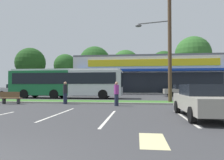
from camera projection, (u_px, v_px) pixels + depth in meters
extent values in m
cube|color=#386B28|center=(100.00, 102.00, 17.18)|extent=(56.00, 2.20, 0.12)
cube|color=#99968C|center=(98.00, 103.00, 15.97)|extent=(56.00, 0.24, 0.12)
cube|color=silver|center=(59.00, 114.00, 10.36)|extent=(0.12, 4.80, 0.01)
cube|color=silver|center=(109.00, 118.00, 9.16)|extent=(0.12, 4.80, 0.01)
cube|color=silver|center=(184.00, 117.00, 9.29)|extent=(0.12, 4.80, 0.01)
cube|color=beige|center=(153.00, 140.00, 5.41)|extent=(0.70, 1.60, 0.01)
cube|color=silver|center=(149.00, 77.00, 39.12)|extent=(25.98, 13.21, 6.17)
cube|color=black|center=(152.00, 83.00, 32.50)|extent=(21.82, 0.08, 3.21)
cube|color=#14389E|center=(152.00, 70.00, 31.89)|extent=(24.42, 1.40, 0.35)
cube|color=yellow|center=(152.00, 63.00, 32.54)|extent=(20.78, 0.16, 1.11)
cube|color=slate|center=(149.00, 60.00, 39.20)|extent=(25.98, 13.21, 0.30)
cylinder|color=#473323|center=(30.00, 82.00, 48.31)|extent=(0.44, 0.44, 4.16)
sphere|color=#1E4719|center=(30.00, 63.00, 48.43)|extent=(7.03, 7.03, 7.03)
cylinder|color=#473323|center=(65.00, 82.00, 50.10)|extent=(0.44, 0.44, 4.20)
sphere|color=#23511E|center=(65.00, 65.00, 50.20)|extent=(5.62, 5.62, 5.62)
cylinder|color=#473323|center=(95.00, 82.00, 49.11)|extent=(0.44, 0.44, 4.17)
sphere|color=#23511E|center=(95.00, 62.00, 49.23)|extent=(7.58, 7.58, 7.58)
cylinder|color=#473323|center=(126.00, 83.00, 46.22)|extent=(0.44, 0.44, 3.89)
sphere|color=#2D6026|center=(126.00, 64.00, 46.32)|extent=(6.36, 6.36, 6.36)
cylinder|color=#473323|center=(164.00, 83.00, 44.31)|extent=(0.44, 0.44, 3.65)
sphere|color=#1E4719|center=(164.00, 65.00, 44.41)|extent=(6.00, 6.00, 6.00)
cylinder|color=#473323|center=(193.00, 80.00, 43.51)|extent=(0.44, 0.44, 5.27)
sphere|color=#2D6026|center=(193.00, 54.00, 43.64)|extent=(7.55, 7.55, 7.55)
cylinder|color=#4C3826|center=(170.00, 46.00, 16.67)|extent=(0.30, 0.30, 9.38)
cylinder|color=#59595B|center=(154.00, 22.00, 17.16)|extent=(2.56, 0.67, 0.10)
ellipsoid|color=#59595B|center=(138.00, 26.00, 17.60)|extent=(0.56, 0.32, 0.24)
cube|color=#196638|center=(43.00, 83.00, 23.25)|extent=(6.90, 2.63, 2.70)
cube|color=silver|center=(96.00, 83.00, 22.41)|extent=(5.65, 2.61, 2.70)
cube|color=silver|center=(67.00, 70.00, 22.91)|extent=(12.01, 2.43, 0.20)
cube|color=black|center=(62.00, 78.00, 21.59)|extent=(11.49, 0.19, 1.19)
cube|color=black|center=(122.00, 80.00, 22.04)|extent=(0.08, 2.17, 1.51)
cylinder|color=black|center=(107.00, 93.00, 23.42)|extent=(1.00, 0.31, 1.00)
cylinder|color=black|center=(103.00, 94.00, 21.10)|extent=(1.00, 0.31, 1.00)
cylinder|color=black|center=(62.00, 93.00, 24.13)|extent=(1.00, 0.31, 1.00)
cylinder|color=black|center=(54.00, 94.00, 21.81)|extent=(1.00, 0.31, 1.00)
cylinder|color=black|center=(35.00, 93.00, 24.59)|extent=(1.00, 0.31, 1.00)
cylinder|color=black|center=(24.00, 94.00, 22.27)|extent=(1.00, 0.31, 1.00)
cube|color=brown|center=(11.00, 98.00, 15.90)|extent=(1.60, 0.45, 0.06)
cube|color=brown|center=(10.00, 95.00, 15.71)|extent=(1.60, 0.06, 0.44)
cube|color=#333338|center=(18.00, 101.00, 15.82)|extent=(0.08, 0.36, 0.45)
cube|color=#333338|center=(4.00, 101.00, 15.96)|extent=(0.08, 0.36, 0.45)
cube|color=#9E998C|center=(203.00, 103.00, 9.21)|extent=(1.77, 4.71, 0.68)
cube|color=black|center=(201.00, 90.00, 9.46)|extent=(1.56, 2.12, 0.51)
cylinder|color=black|center=(192.00, 115.00, 7.86)|extent=(0.22, 0.64, 0.64)
cylinder|color=black|center=(211.00, 107.00, 10.55)|extent=(0.22, 0.64, 0.64)
cylinder|color=black|center=(177.00, 107.00, 10.75)|extent=(0.22, 0.64, 0.64)
cube|color=#9E998C|center=(181.00, 91.00, 26.49)|extent=(4.29, 1.83, 0.65)
cube|color=black|center=(182.00, 87.00, 26.47)|extent=(1.93, 1.61, 0.53)
cylinder|color=black|center=(171.00, 94.00, 25.78)|extent=(0.64, 0.22, 0.64)
cylinder|color=black|center=(169.00, 94.00, 27.51)|extent=(0.64, 0.22, 0.64)
cylinder|color=black|center=(193.00, 94.00, 25.45)|extent=(0.64, 0.22, 0.64)
cylinder|color=black|center=(189.00, 94.00, 27.18)|extent=(0.64, 0.22, 0.64)
cube|color=black|center=(47.00, 91.00, 28.88)|extent=(4.41, 1.76, 0.63)
cube|color=black|center=(46.00, 87.00, 28.92)|extent=(1.99, 1.54, 0.43)
cylinder|color=black|center=(59.00, 93.00, 29.53)|extent=(0.64, 0.22, 0.64)
cylinder|color=black|center=(54.00, 93.00, 27.88)|extent=(0.64, 0.22, 0.64)
cylinder|color=black|center=(41.00, 93.00, 29.87)|extent=(0.64, 0.22, 0.64)
cylinder|color=black|center=(35.00, 93.00, 28.21)|extent=(0.64, 0.22, 0.64)
cube|color=#B7B7BC|center=(14.00, 90.00, 29.41)|extent=(4.24, 1.81, 0.73)
cube|color=black|center=(16.00, 86.00, 29.40)|extent=(1.91, 1.59, 0.53)
cylinder|color=black|center=(2.00, 93.00, 28.71)|extent=(0.64, 0.22, 0.64)
cylinder|color=black|center=(10.00, 93.00, 30.41)|extent=(0.64, 0.22, 0.64)
cylinder|color=black|center=(19.00, 93.00, 28.38)|extent=(0.64, 0.22, 0.64)
cylinder|color=black|center=(26.00, 93.00, 30.09)|extent=(0.64, 0.22, 0.64)
cube|color=slate|center=(86.00, 91.00, 28.03)|extent=(4.14, 1.86, 0.72)
cube|color=black|center=(88.00, 86.00, 28.02)|extent=(1.86, 1.63, 0.52)
cylinder|color=black|center=(75.00, 94.00, 27.30)|extent=(0.64, 0.22, 0.64)
cylinder|color=black|center=(79.00, 93.00, 29.05)|extent=(0.64, 0.22, 0.64)
cylinder|color=black|center=(94.00, 94.00, 26.99)|extent=(0.64, 0.22, 0.64)
cylinder|color=black|center=(97.00, 93.00, 28.74)|extent=(0.64, 0.22, 0.64)
cylinder|color=#1E2338|center=(116.00, 100.00, 14.37)|extent=(0.29, 0.29, 0.83)
cylinder|color=#99338C|center=(116.00, 90.00, 14.39)|extent=(0.35, 0.35, 0.66)
sphere|color=tan|center=(116.00, 83.00, 14.40)|extent=(0.23, 0.23, 0.23)
cylinder|color=#1E2338|center=(65.00, 99.00, 15.79)|extent=(0.30, 0.30, 0.84)
cylinder|color=black|center=(65.00, 89.00, 15.81)|extent=(0.35, 0.35, 0.66)
sphere|color=tan|center=(65.00, 83.00, 15.82)|extent=(0.23, 0.23, 0.23)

